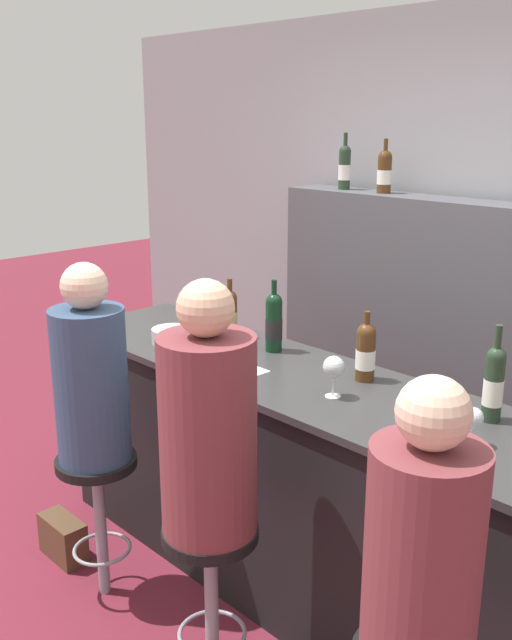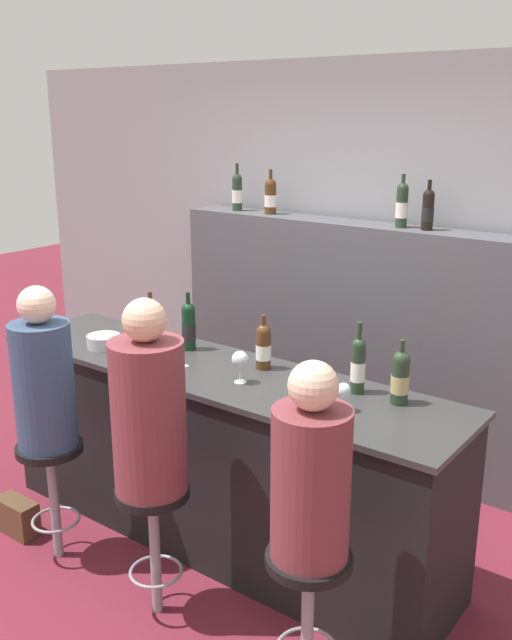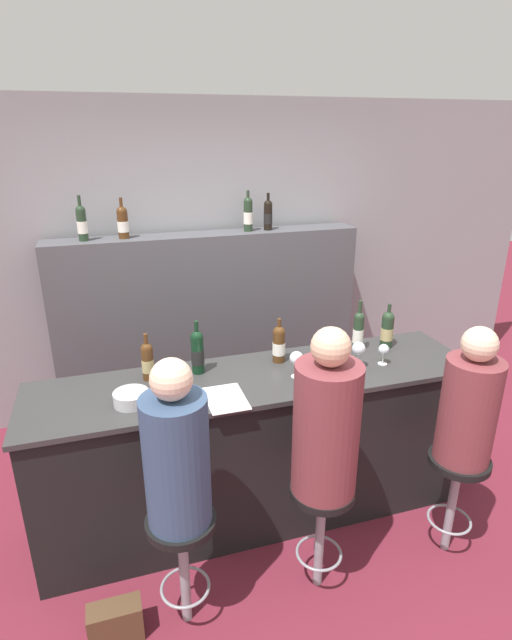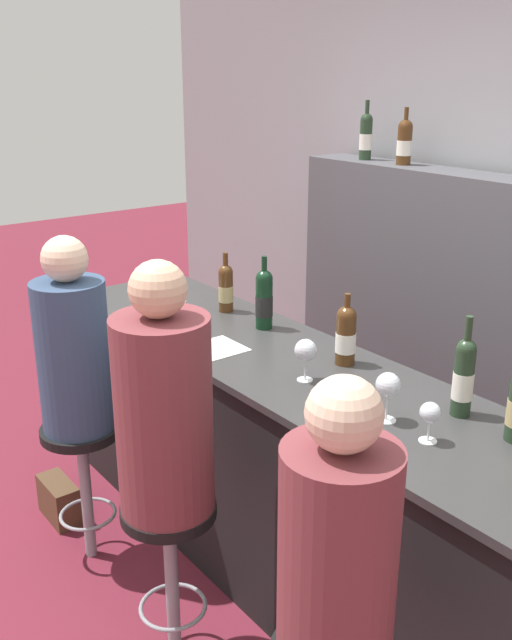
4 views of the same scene
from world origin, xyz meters
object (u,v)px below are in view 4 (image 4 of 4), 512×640
wine_glass_0 (306,351)px  wine_glass_1 (388,386)px  wine_bottle_counter_3 (464,376)px  wine_glass_2 (430,414)px  wine_bottle_counter_0 (226,288)px  metal_bowl (166,308)px  wine_bottle_backbar_0 (366,136)px  bar_stool_middle (170,541)px  wine_bottle_counter_2 (346,335)px  wine_bottle_counter_1 (264,299)px  guest_seated_right (338,543)px  wine_bottle_backbar_1 (405,142)px  guest_seated_middle (163,406)px  guest_seated_left (73,347)px  bar_stool_left (83,457)px

wine_glass_0 → wine_glass_1: size_ratio=0.95×
wine_bottle_counter_3 → wine_glass_2: wine_bottle_counter_3 is taller
wine_bottle_counter_0 → metal_bowl: size_ratio=1.51×
wine_bottle_backbar_0 → bar_stool_middle: size_ratio=0.51×
wine_bottle_counter_2 → wine_glass_1: (0.43, -0.23, 0.00)m
wine_bottle_counter_1 → guest_seated_right: (1.30, -0.79, -0.14)m
wine_bottle_counter_0 → wine_bottle_backbar_1: size_ratio=0.94×
guest_seated_middle → wine_bottle_counter_3: bearing=53.5°
wine_bottle_counter_3 → wine_bottle_backbar_1: (-1.37, 1.20, 0.58)m
wine_glass_0 → guest_seated_left: size_ratio=0.20×
wine_glass_0 → wine_glass_1: 0.40m
wine_bottle_counter_3 → wine_bottle_counter_1: bearing=-180.0°
wine_bottle_counter_2 → wine_glass_1: 0.49m
metal_bowl → wine_glass_2: bearing=1.1°
wine_bottle_backbar_1 → wine_glass_1: wine_bottle_backbar_1 is taller
guest_seated_middle → wine_glass_0: bearing=83.4°
wine_bottle_counter_0 → wine_bottle_counter_1: 0.29m
wine_bottle_backbar_0 → guest_seated_right: size_ratio=0.42×
wine_bottle_counter_1 → wine_bottle_backbar_0: (-0.60, 1.20, 0.59)m
wine_bottle_backbar_0 → bar_stool_middle: (1.07, -1.99, -1.22)m
wine_bottle_counter_3 → bar_stool_left: 1.66m
wine_glass_1 → guest_seated_right: guest_seated_right is taller
guest_seated_left → bar_stool_left: bearing=0.0°
metal_bowl → wine_bottle_backbar_0: bearing=97.3°
wine_bottle_counter_3 → guest_seated_middle: guest_seated_middle is taller
wine_bottle_counter_3 → wine_bottle_counter_2: bearing=180.0°
guest_seated_left → bar_stool_middle: bearing=0.0°
wine_bottle_counter_3 → wine_bottle_backbar_1: size_ratio=1.15×
wine_glass_2 → guest_seated_middle: (-0.64, -0.56, -0.06)m
wine_bottle_counter_1 → metal_bowl: 0.49m
guest_seated_left → wine_bottle_backbar_0: bearing=99.8°
wine_bottle_counter_3 → bar_stool_middle: size_ratio=0.54×
wine_bottle_counter_1 → wine_glass_2: 1.14m
wine_bottle_counter_2 → bar_stool_left: 1.26m
wine_bottle_backbar_1 → bar_stool_middle: 2.45m
guest_seated_right → wine_glass_2: bearing=108.8°
bar_stool_left → bar_stool_middle: same height
guest_seated_right → bar_stool_middle: bearing=180.0°
wine_bottle_backbar_0 → metal_bowl: (0.19, -1.46, -0.69)m
wine_bottle_counter_1 → wine_bottle_counter_3: 1.06m
wine_bottle_counter_2 → wine_glass_2: wine_bottle_counter_2 is taller
bar_stool_left → guest_seated_right: guest_seated_right is taller
wine_bottle_counter_3 → wine_bottle_counter_0: bearing=180.0°
wine_bottle_counter_2 → guest_seated_left: guest_seated_left is taller
bar_stool_middle → guest_seated_middle: 0.53m
wine_bottle_counter_1 → wine_bottle_counter_3: (1.06, 0.00, 0.00)m
metal_bowl → wine_bottle_backbar_1: bearing=86.0°
wine_glass_1 → guest_seated_middle: size_ratio=0.19×
metal_bowl → wine_bottle_counter_1: bearing=32.3°
wine_bottle_counter_3 → wine_glass_0: (-0.52, -0.23, -0.02)m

